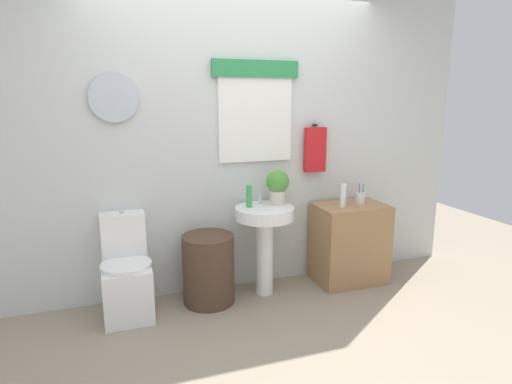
% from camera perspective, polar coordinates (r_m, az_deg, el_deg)
% --- Properties ---
extents(ground_plane, '(8.00, 8.00, 0.00)m').
position_cam_1_polar(ground_plane, '(3.10, 3.68, -20.15)').
color(ground_plane, gray).
extents(back_wall, '(4.40, 0.18, 2.60)m').
position_cam_1_polar(back_wall, '(3.72, -2.92, 6.80)').
color(back_wall, silver).
rests_on(back_wall, ground_plane).
extents(toilet, '(0.38, 0.51, 0.80)m').
position_cam_1_polar(toilet, '(3.56, -16.86, -10.68)').
color(toilet, white).
rests_on(toilet, ground_plane).
extents(laundry_hamper, '(0.43, 0.43, 0.58)m').
position_cam_1_polar(laundry_hamper, '(3.60, -6.35, -10.16)').
color(laundry_hamper, '#4C3828').
rests_on(laundry_hamper, ground_plane).
extents(pedestal_sink, '(0.50, 0.50, 0.77)m').
position_cam_1_polar(pedestal_sink, '(3.64, 1.14, -5.06)').
color(pedestal_sink, white).
rests_on(pedestal_sink, ground_plane).
extents(faucet, '(0.03, 0.03, 0.10)m').
position_cam_1_polar(faucet, '(3.68, 0.51, -0.85)').
color(faucet, silver).
rests_on(faucet, pedestal_sink).
extents(wooden_cabinet, '(0.63, 0.44, 0.73)m').
position_cam_1_polar(wooden_cabinet, '(4.05, 12.32, -6.66)').
color(wooden_cabinet, '#9E754C').
rests_on(wooden_cabinet, ground_plane).
extents(soap_bottle, '(0.05, 0.05, 0.19)m').
position_cam_1_polar(soap_bottle, '(3.57, -0.92, -0.56)').
color(soap_bottle, green).
rests_on(soap_bottle, pedestal_sink).
extents(potted_plant, '(0.20, 0.20, 0.30)m').
position_cam_1_polar(potted_plant, '(3.65, 2.91, 0.97)').
color(potted_plant, beige).
rests_on(potted_plant, pedestal_sink).
extents(lotion_bottle, '(0.05, 0.05, 0.21)m').
position_cam_1_polar(lotion_bottle, '(3.84, 11.54, -0.46)').
color(lotion_bottle, white).
rests_on(lotion_bottle, wooden_cabinet).
extents(toothbrush_cup, '(0.08, 0.08, 0.19)m').
position_cam_1_polar(toothbrush_cup, '(4.01, 13.79, -0.74)').
color(toothbrush_cup, silver).
rests_on(toothbrush_cup, wooden_cabinet).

